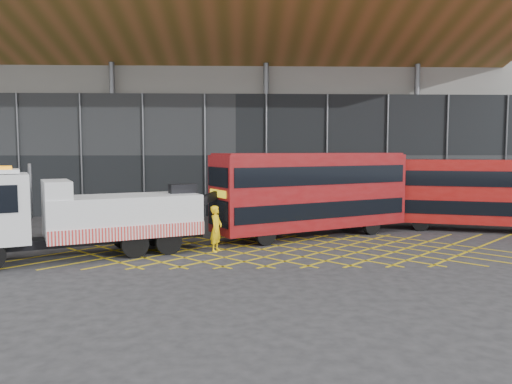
{
  "coord_description": "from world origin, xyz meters",
  "views": [
    {
      "loc": [
        2.22,
        -21.52,
        4.33
      ],
      "look_at": [
        3.0,
        1.5,
        2.4
      ],
      "focal_mm": 35.0,
      "sensor_mm": 36.0,
      "label": 1
    }
  ],
  "objects_px": {
    "bus_towed": "(312,190)",
    "worker": "(216,229)",
    "bus_second": "(479,191)",
    "recovery_truck": "(78,214)"
  },
  "relations": [
    {
      "from": "bus_towed",
      "to": "worker",
      "type": "bearing_deg",
      "value": -168.3
    },
    {
      "from": "bus_second",
      "to": "worker",
      "type": "relative_size",
      "value": 4.85
    },
    {
      "from": "bus_towed",
      "to": "recovery_truck",
      "type": "bearing_deg",
      "value": 178.03
    },
    {
      "from": "bus_second",
      "to": "worker",
      "type": "bearing_deg",
      "value": -142.02
    },
    {
      "from": "bus_towed",
      "to": "bus_second",
      "type": "relative_size",
      "value": 1.07
    },
    {
      "from": "recovery_truck",
      "to": "bus_towed",
      "type": "relative_size",
      "value": 1.02
    },
    {
      "from": "bus_towed",
      "to": "bus_second",
      "type": "xyz_separation_m",
      "value": [
        9.24,
        1.45,
        -0.2
      ]
    },
    {
      "from": "recovery_truck",
      "to": "bus_towed",
      "type": "height_order",
      "value": "bus_towed"
    },
    {
      "from": "bus_towed",
      "to": "worker",
      "type": "distance_m",
      "value": 6.05
    },
    {
      "from": "recovery_truck",
      "to": "bus_second",
      "type": "distance_m",
      "value": 20.33
    }
  ]
}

